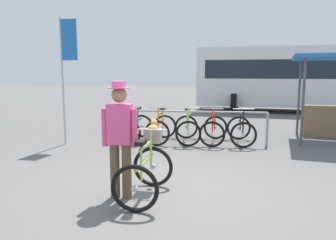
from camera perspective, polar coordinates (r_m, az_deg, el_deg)
name	(u,v)px	position (r m, az deg, el deg)	size (l,w,h in m)	color
ground_plane	(170,189)	(5.23, 0.42, -12.21)	(80.00, 80.00, 0.00)	#605E5B
bike_rack_rail	(191,118)	(8.32, 4.10, 0.37)	(3.91, 0.17, 0.88)	#99999E
racked_bike_teal	(136,128)	(8.75, -5.75, -1.36)	(0.77, 1.18, 0.98)	black
racked_bike_orange	(161,128)	(8.62, -1.21, -1.46)	(0.69, 1.12, 0.97)	black
racked_bike_lime	(187,129)	(8.55, 3.44, -1.56)	(0.81, 1.17, 0.97)	black
racked_bike_red	(214,129)	(8.53, 8.14, -1.65)	(0.75, 1.16, 0.98)	black
racked_bike_black	(241,130)	(8.57, 12.82, -1.72)	(0.71, 1.14, 0.98)	black
featured_bicycle	(147,164)	(4.87, -3.79, -7.79)	(0.70, 1.22, 1.09)	black
person_with_featured_bike	(120,135)	(4.70, -8.52, -2.67)	(0.53, 0.32, 1.72)	brown
bus_distant	(307,75)	(16.40, 23.46, 7.35)	(10.20, 4.05, 3.08)	silver
banner_flag	(66,57)	(8.55, -17.57, 10.61)	(0.45, 0.05, 3.20)	#B2B2B7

